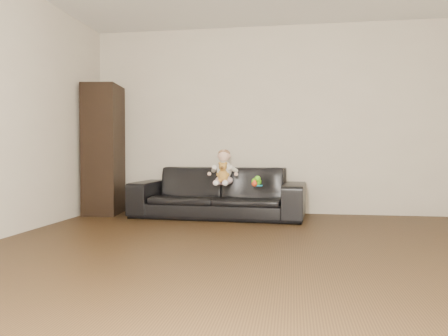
% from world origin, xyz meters
% --- Properties ---
extents(floor, '(5.50, 5.50, 0.00)m').
position_xyz_m(floor, '(0.00, 0.00, 0.00)').
color(floor, '#332212').
rests_on(floor, ground).
extents(wall_back, '(5.00, 0.00, 5.00)m').
position_xyz_m(wall_back, '(0.00, 2.75, 1.30)').
color(wall_back, beige).
rests_on(wall_back, ground).
extents(sofa, '(2.28, 1.02, 0.65)m').
position_xyz_m(sofa, '(-0.64, 2.25, 0.33)').
color(sofa, black).
rests_on(sofa, floor).
extents(cabinet, '(0.51, 0.66, 1.77)m').
position_xyz_m(cabinet, '(-2.26, 2.31, 0.89)').
color(cabinet, black).
rests_on(cabinet, floor).
extents(shelf_item, '(0.21, 0.27, 0.28)m').
position_xyz_m(shelf_item, '(-2.24, 2.31, 1.28)').
color(shelf_item, silver).
rests_on(shelf_item, cabinet).
extents(baby, '(0.32, 0.39, 0.46)m').
position_xyz_m(baby, '(-0.55, 2.13, 0.63)').
color(baby, silver).
rests_on(baby, sofa).
extents(teddy_bear, '(0.16, 0.16, 0.25)m').
position_xyz_m(teddy_bear, '(-0.54, 1.99, 0.60)').
color(teddy_bear, '#B37F33').
rests_on(teddy_bear, sofa).
extents(toy_green, '(0.18, 0.19, 0.11)m').
position_xyz_m(toy_green, '(-0.13, 2.11, 0.48)').
color(toy_green, '#5DDB19').
rests_on(toy_green, sofa).
extents(toy_rattle, '(0.08, 0.08, 0.07)m').
position_xyz_m(toy_rattle, '(-0.14, 1.97, 0.46)').
color(toy_rattle, red).
rests_on(toy_rattle, sofa).
extents(toy_blue_disc, '(0.13, 0.13, 0.01)m').
position_xyz_m(toy_blue_disc, '(-0.10, 2.05, 0.44)').
color(toy_blue_disc, '#1991CB').
rests_on(toy_blue_disc, sofa).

